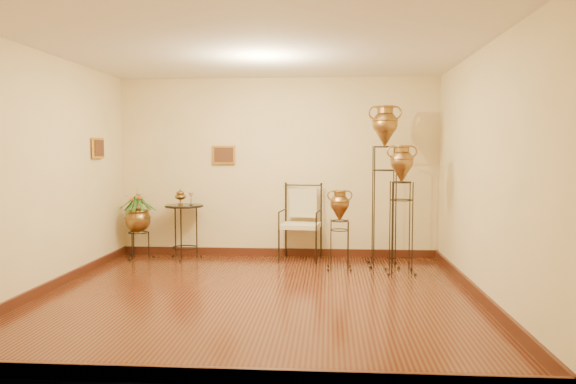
# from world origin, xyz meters

# --- Properties ---
(ground) EXTENTS (5.00, 5.00, 0.00)m
(ground) POSITION_xyz_m (0.00, 0.00, 0.00)
(ground) COLOR #583114
(ground) RESTS_ON ground
(room_shell) EXTENTS (5.02, 5.02, 2.81)m
(room_shell) POSITION_xyz_m (-0.01, 0.01, 1.73)
(room_shell) COLOR #FFE0A4
(room_shell) RESTS_ON ground
(amphora_tall) EXTENTS (0.51, 0.51, 2.33)m
(amphora_tall) POSITION_xyz_m (1.60, 1.80, 1.19)
(amphora_tall) COLOR black
(amphora_tall) RESTS_ON ground
(amphora_mid) EXTENTS (0.51, 0.51, 1.76)m
(amphora_mid) POSITION_xyz_m (1.78, 1.34, 0.89)
(amphora_mid) COLOR black
(amphora_mid) RESTS_ON ground
(amphora_short) EXTENTS (0.42, 0.42, 1.13)m
(amphora_short) POSITION_xyz_m (0.96, 1.56, 0.56)
(amphora_short) COLOR black
(amphora_short) RESTS_ON ground
(planter_urn) EXTENTS (0.74, 0.74, 1.16)m
(planter_urn) POSITION_xyz_m (-2.15, 2.15, 0.65)
(planter_urn) COLOR black
(planter_urn) RESTS_ON ground
(armchair) EXTENTS (0.72, 0.68, 1.15)m
(armchair) POSITION_xyz_m (0.38, 2.15, 0.58)
(armchair) COLOR black
(armchair) RESTS_ON ground
(side_table) EXTENTS (0.63, 0.63, 1.05)m
(side_table) POSITION_xyz_m (-1.42, 2.15, 0.44)
(side_table) COLOR black
(side_table) RESTS_ON ground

